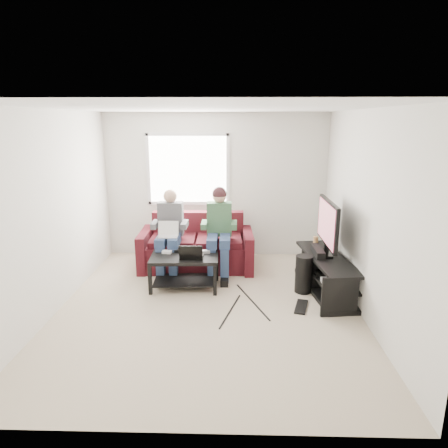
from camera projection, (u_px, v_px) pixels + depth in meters
The scene contains 26 objects.
floor at pixel (208, 307), 5.41m from camera, with size 4.50×4.50×0.00m, color #C2B196.
ceiling at pixel (206, 108), 4.75m from camera, with size 4.50×4.50×0.00m, color white.
wall_back at pixel (216, 186), 7.25m from camera, with size 4.50×4.50×0.00m, color silver.
wall_front at pixel (186, 284), 2.90m from camera, with size 4.50×4.50×0.00m, color silver.
wall_left at pixel (52, 213), 5.13m from camera, with size 4.50×4.50×0.00m, color silver.
wall_right at pixel (366, 215), 5.02m from camera, with size 4.50×4.50×0.00m, color silver.
window at pixel (188, 169), 7.17m from camera, with size 1.48×0.04×1.28m.
sofa at pixel (197, 248), 6.86m from camera, with size 1.94×0.98×0.90m.
person_left at pixel (169, 229), 6.43m from camera, with size 0.40×0.71×1.37m.
person_right at pixel (219, 225), 6.41m from camera, with size 0.40×0.71×1.42m.
laptop_silver at pixel (168, 233), 6.25m from camera, with size 0.32×0.22×0.24m, color silver, non-canonical shape.
coffee_table at pixel (185, 264), 5.97m from camera, with size 1.03×0.66×0.50m.
laptop_black at pixel (192, 250), 5.83m from camera, with size 0.34×0.24×0.24m, color black, non-canonical shape.
controller_a at pixel (167, 252), 6.06m from camera, with size 0.14×0.09×0.04m, color silver.
controller_b at pixel (179, 251), 6.11m from camera, with size 0.14×0.09×0.04m, color black.
controller_c at pixel (205, 252), 6.07m from camera, with size 0.14×0.09×0.04m, color gray.
tv_stand at pixel (326, 276), 5.87m from camera, with size 0.68×1.67×0.54m.
tv at pixel (328, 224), 5.77m from camera, with size 0.12×1.10×0.81m.
soundbar at pixel (318, 251), 5.88m from camera, with size 0.12×0.50×0.10m, color black.
drink_cup at pixel (316, 240), 6.39m from camera, with size 0.08×0.08×0.12m, color #B0804B.
console_white at pixel (333, 282), 5.46m from camera, with size 0.30×0.22×0.06m, color silver.
console_grey at pixel (322, 263), 6.14m from camera, with size 0.34×0.26×0.08m, color gray.
console_black at pixel (327, 272), 5.80m from camera, with size 0.38×0.30×0.07m, color black.
subwoofer at pixel (304, 274), 5.83m from camera, with size 0.25×0.25×0.56m, color black.
keyboard_floor at pixel (301, 307), 5.40m from camera, with size 0.14×0.43×0.02m, color black.
end_table at pixel (244, 246), 7.22m from camera, with size 0.31×0.31×0.57m.
Camera 1 is at (0.35, -4.94, 2.46)m, focal length 32.00 mm.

